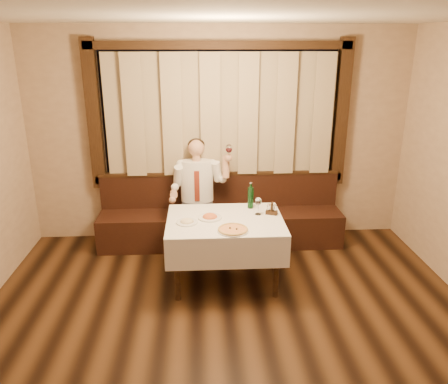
{
  "coord_description": "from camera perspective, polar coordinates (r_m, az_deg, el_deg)",
  "views": [
    {
      "loc": [
        -0.26,
        -2.7,
        2.59
      ],
      "look_at": [
        0.0,
        1.9,
        1.0
      ],
      "focal_mm": 35.0,
      "sensor_mm": 36.0,
      "label": 1
    }
  ],
  "objects": [
    {
      "name": "room",
      "position": [
        3.84,
        0.78,
        2.51
      ],
      "size": [
        5.01,
        6.01,
        2.81
      ],
      "color": "black",
      "rests_on": "ground"
    },
    {
      "name": "banquette",
      "position": [
        5.89,
        -0.46,
        -3.72
      ],
      "size": [
        3.2,
        0.61,
        0.94
      ],
      "color": "black",
      "rests_on": "ground"
    },
    {
      "name": "dining_table",
      "position": [
        4.82,
        0.14,
        -4.71
      ],
      "size": [
        1.27,
        0.97,
        0.76
      ],
      "color": "black",
      "rests_on": "ground"
    },
    {
      "name": "pizza",
      "position": [
        4.48,
        1.17,
        -4.94
      ],
      "size": [
        0.33,
        0.33,
        0.03
      ],
      "rotation": [
        0.0,
        0.0,
        -0.05
      ],
      "color": "white",
      "rests_on": "dining_table"
    },
    {
      "name": "pasta_red",
      "position": [
        4.78,
        -1.86,
        -3.04
      ],
      "size": [
        0.26,
        0.26,
        0.09
      ],
      "rotation": [
        0.0,
        0.0,
        -0.26
      ],
      "color": "white",
      "rests_on": "dining_table"
    },
    {
      "name": "pasta_cream",
      "position": [
        4.68,
        -4.87,
        -3.68
      ],
      "size": [
        0.23,
        0.23,
        0.08
      ],
      "rotation": [
        0.0,
        0.0,
        -0.29
      ],
      "color": "white",
      "rests_on": "dining_table"
    },
    {
      "name": "green_bottle",
      "position": [
        5.05,
        3.5,
        -0.68
      ],
      "size": [
        0.07,
        0.07,
        0.31
      ],
      "rotation": [
        0.0,
        0.0,
        0.41
      ],
      "color": "#104C1A",
      "rests_on": "dining_table"
    },
    {
      "name": "table_wine_glass",
      "position": [
        4.86,
        4.5,
        -1.32
      ],
      "size": [
        0.08,
        0.08,
        0.2
      ],
      "rotation": [
        0.0,
        0.0,
        0.13
      ],
      "color": "white",
      "rests_on": "dining_table"
    },
    {
      "name": "cruet_caddy",
      "position": [
        4.92,
        6.25,
        -2.38
      ],
      "size": [
        0.14,
        0.11,
        0.14
      ],
      "rotation": [
        0.0,
        0.0,
        -0.37
      ],
      "color": "black",
      "rests_on": "dining_table"
    },
    {
      "name": "seated_man",
      "position": [
        5.62,
        -3.48,
        0.75
      ],
      "size": [
        0.79,
        0.59,
        1.43
      ],
      "color": "black",
      "rests_on": "ground"
    }
  ]
}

